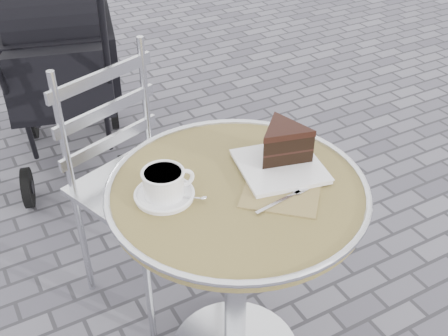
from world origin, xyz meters
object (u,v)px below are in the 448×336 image
cappuccino_set (165,186)px  cake_plate_set (283,148)px  bistro_chair (125,155)px  baby_stroller (62,69)px  cafe_table (237,233)px

cappuccino_set → cake_plate_set: bearing=1.5°
bistro_chair → baby_stroller: bearing=68.3°
cafe_table → cake_plate_set: (0.17, 0.03, 0.22)m
cappuccino_set → cake_plate_set: (0.35, -0.03, 0.02)m
cake_plate_set → bistro_chair: bistro_chair is taller
cappuccino_set → cafe_table: bearing=-11.5°
cake_plate_set → baby_stroller: baby_stroller is taller
cappuccino_set → baby_stroller: 1.47m
cafe_table → baby_stroller: bearing=93.8°
bistro_chair → cake_plate_set: bearing=-78.1°
cafe_table → cake_plate_set: cake_plate_set is taller
cake_plate_set → cappuccino_set: bearing=-172.6°
cake_plate_set → bistro_chair: bearing=133.1°
cafe_table → baby_stroller: (-0.10, 1.49, -0.08)m
cafe_table → cappuccino_set: bearing=162.7°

